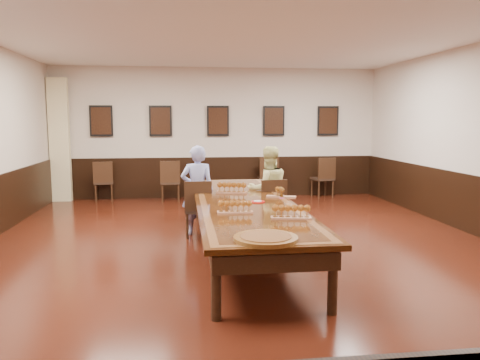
{
  "coord_description": "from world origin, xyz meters",
  "views": [
    {
      "loc": [
        -0.88,
        -6.64,
        1.93
      ],
      "look_at": [
        0.0,
        0.5,
        1.0
      ],
      "focal_mm": 35.0,
      "sensor_mm": 36.0,
      "label": 1
    }
  ],
  "objects": [
    {
      "name": "floor",
      "position": [
        0.0,
        0.0,
        -0.01
      ],
      "size": [
        8.0,
        10.0,
        0.02
      ],
      "primitive_type": "cube",
      "color": "black",
      "rests_on": "ground"
    },
    {
      "name": "ceiling",
      "position": [
        0.0,
        0.0,
        3.21
      ],
      "size": [
        8.0,
        10.0,
        0.02
      ],
      "primitive_type": "cube",
      "color": "white",
      "rests_on": "floor"
    },
    {
      "name": "wall_back",
      "position": [
        0.0,
        5.01,
        1.6
      ],
      "size": [
        8.0,
        0.02,
        3.2
      ],
      "primitive_type": "cube",
      "color": "beige",
      "rests_on": "floor"
    },
    {
      "name": "wall_front",
      "position": [
        0.0,
        -5.01,
        1.6
      ],
      "size": [
        8.0,
        0.02,
        3.2
      ],
      "primitive_type": "cube",
      "color": "beige",
      "rests_on": "floor"
    },
    {
      "name": "chair_man",
      "position": [
        -0.64,
        1.03,
        0.47
      ],
      "size": [
        0.44,
        0.48,
        0.95
      ],
      "primitive_type": null,
      "rotation": [
        0.0,
        0.0,
        3.14
      ],
      "color": "black",
      "rests_on": "floor"
    },
    {
      "name": "chair_woman",
      "position": [
        0.58,
        1.03,
        0.47
      ],
      "size": [
        0.51,
        0.54,
        0.95
      ],
      "primitive_type": null,
      "rotation": [
        0.0,
        0.0,
        3.29
      ],
      "color": "black",
      "rests_on": "floor"
    },
    {
      "name": "spare_chair_a",
      "position": [
        -2.76,
        4.73,
        0.48
      ],
      "size": [
        0.5,
        0.54,
        0.95
      ],
      "primitive_type": null,
      "rotation": [
        0.0,
        0.0,
        3.27
      ],
      "color": "black",
      "rests_on": "floor"
    },
    {
      "name": "spare_chair_b",
      "position": [
        -1.18,
        4.47,
        0.49
      ],
      "size": [
        0.47,
        0.51,
        0.98
      ],
      "primitive_type": null,
      "rotation": [
        0.0,
        0.0,
        3.16
      ],
      "color": "black",
      "rests_on": "floor"
    },
    {
      "name": "spare_chair_c",
      "position": [
        1.23,
        4.82,
        0.51
      ],
      "size": [
        0.48,
        0.52,
        1.01
      ],
      "primitive_type": null,
      "rotation": [
        0.0,
        0.0,
        3.15
      ],
      "color": "black",
      "rests_on": "floor"
    },
    {
      "name": "spare_chair_d",
      "position": [
        2.58,
        4.6,
        0.5
      ],
      "size": [
        0.56,
        0.59,
        1.0
      ],
      "primitive_type": null,
      "rotation": [
        0.0,
        0.0,
        3.34
      ],
      "color": "black",
      "rests_on": "floor"
    },
    {
      "name": "person_man",
      "position": [
        -0.64,
        1.13,
        0.75
      ],
      "size": [
        0.55,
        0.36,
        1.51
      ],
      "primitive_type": "imported",
      "rotation": [
        0.0,
        0.0,
        3.14
      ],
      "color": "#4B58BC",
      "rests_on": "floor"
    },
    {
      "name": "person_woman",
      "position": [
        0.57,
        1.13,
        0.74
      ],
      "size": [
        0.81,
        0.68,
        1.48
      ],
      "primitive_type": "imported",
      "rotation": [
        0.0,
        0.0,
        3.29
      ],
      "color": "#E4DF8E",
      "rests_on": "floor"
    },
    {
      "name": "pink_phone",
      "position": [
        0.6,
        0.23,
        0.76
      ],
      "size": [
        0.08,
        0.15,
        0.01
      ],
      "primitive_type": "cube",
      "rotation": [
        0.0,
        0.0,
        0.01
      ],
      "color": "#D647A2",
      "rests_on": "conference_table"
    },
    {
      "name": "curtain",
      "position": [
        -3.75,
        4.82,
        1.45
      ],
      "size": [
        0.45,
        0.18,
        2.9
      ],
      "primitive_type": "cube",
      "color": "beige",
      "rests_on": "floor"
    },
    {
      "name": "wainscoting",
      "position": [
        0.0,
        0.0,
        0.5
      ],
      "size": [
        8.0,
        10.0,
        1.0
      ],
      "color": "black",
      "rests_on": "floor"
    },
    {
      "name": "conference_table",
      "position": [
        0.0,
        0.0,
        0.61
      ],
      "size": [
        1.4,
        5.0,
        0.76
      ],
      "color": "black",
      "rests_on": "floor"
    },
    {
      "name": "posters",
      "position": [
        0.0,
        4.94,
        1.9
      ],
      "size": [
        6.14,
        0.04,
        0.74
      ],
      "color": "black",
      "rests_on": "wall_back"
    },
    {
      "name": "flight_a",
      "position": [
        -0.1,
        0.74,
        0.84
      ],
      "size": [
        0.52,
        0.27,
        0.18
      ],
      "color": "#985E40",
      "rests_on": "conference_table"
    },
    {
      "name": "flight_b",
      "position": [
        0.59,
        0.24,
        0.83
      ],
      "size": [
        0.46,
        0.28,
        0.17
      ],
      "color": "#985E40",
      "rests_on": "conference_table"
    },
    {
      "name": "flight_c",
      "position": [
        -0.23,
        -0.87,
        0.83
      ],
      "size": [
        0.46,
        0.16,
        0.17
      ],
      "color": "#985E40",
      "rests_on": "conference_table"
    },
    {
      "name": "flight_d",
      "position": [
        0.39,
        -1.3,
        0.83
      ],
      "size": [
        0.5,
        0.22,
        0.18
      ],
      "color": "#985E40",
      "rests_on": "conference_table"
    },
    {
      "name": "red_plate_grp",
      "position": [
        0.18,
        -0.13,
        0.76
      ],
      "size": [
        0.21,
        0.21,
        0.03
      ],
      "color": "red",
      "rests_on": "conference_table"
    },
    {
      "name": "carved_platter",
      "position": [
        -0.08,
        -2.23,
        0.77
      ],
      "size": [
        0.65,
        0.65,
        0.05
      ],
      "color": "#5A3212",
      "rests_on": "conference_table"
    }
  ]
}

